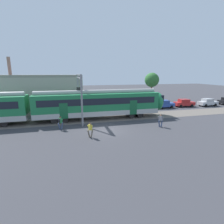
# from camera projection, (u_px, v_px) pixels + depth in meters

# --- Properties ---
(ground_plane) EXTENTS (160.00, 160.00, 0.00)m
(ground_plane) POSITION_uv_depth(u_px,v_px,m) (108.00, 130.00, 20.95)
(ground_plane) COLOR #38383D
(track_bed) EXTENTS (80.00, 4.40, 0.01)m
(track_bed) POSITION_uv_depth(u_px,v_px,m) (18.00, 124.00, 23.48)
(track_bed) COLOR #605951
(track_bed) RESTS_ON ground
(pedestrian_green) EXTENTS (0.70, 0.51, 1.67)m
(pedestrian_green) POSITION_uv_depth(u_px,v_px,m) (60.00, 122.00, 20.84)
(pedestrian_green) COLOR navy
(pedestrian_green) RESTS_ON ground
(pedestrian_yellow) EXTENTS (0.71, 0.53, 1.67)m
(pedestrian_yellow) POSITION_uv_depth(u_px,v_px,m) (90.00, 129.00, 18.27)
(pedestrian_yellow) COLOR #6B6051
(pedestrian_yellow) RESTS_ON ground
(pedestrian_grey) EXTENTS (0.71, 0.51, 1.67)m
(pedestrian_grey) POSITION_uv_depth(u_px,v_px,m) (161.00, 119.00, 21.91)
(pedestrian_grey) COLOR navy
(pedestrian_grey) RESTS_ON ground
(parked_car_blue) EXTENTS (4.09, 1.94, 1.54)m
(parked_car_blue) POSITION_uv_depth(u_px,v_px,m) (164.00, 104.00, 34.05)
(parked_car_blue) COLOR #284799
(parked_car_blue) RESTS_ON ground
(parked_car_red) EXTENTS (4.07, 1.89, 1.54)m
(parked_car_red) POSITION_uv_depth(u_px,v_px,m) (184.00, 103.00, 35.43)
(parked_car_red) COLOR #B22323
(parked_car_red) RESTS_ON ground
(parked_car_silver) EXTENTS (4.07, 1.89, 1.54)m
(parked_car_silver) POSITION_uv_depth(u_px,v_px,m) (208.00, 102.00, 36.15)
(parked_car_silver) COLOR #B7BABF
(parked_car_silver) RESTS_ON ground
(catenary_gantry) EXTENTS (0.24, 6.64, 6.53)m
(catenary_gantry) POSITION_uv_depth(u_px,v_px,m) (80.00, 90.00, 24.60)
(catenary_gantry) COLOR gray
(catenary_gantry) RESTS_ON ground
(background_building) EXTENTS (14.16, 5.00, 9.20)m
(background_building) POSITION_uv_depth(u_px,v_px,m) (40.00, 94.00, 29.96)
(background_building) COLOR gray
(background_building) RESTS_ON ground
(street_tree_right) EXTENTS (3.25, 3.25, 6.80)m
(street_tree_right) POSITION_uv_depth(u_px,v_px,m) (152.00, 80.00, 39.92)
(street_tree_right) COLOR brown
(street_tree_right) RESTS_ON ground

